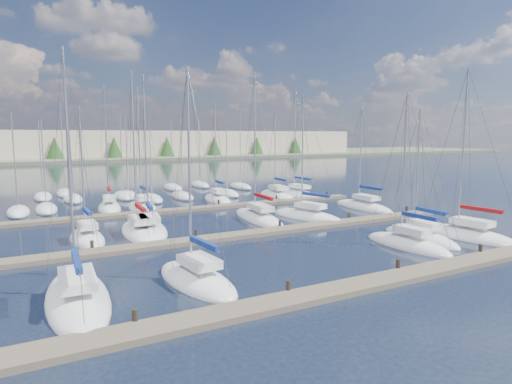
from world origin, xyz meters
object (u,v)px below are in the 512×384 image
sailboat_c (197,280)px  sailboat_k (258,218)px  sailboat_q (277,196)px  sailboat_i (139,232)px  sailboat_o (142,207)px  sailboat_r (298,194)px  sailboat_h (87,238)px  sailboat_j (149,230)px  sailboat_p (218,199)px  sailboat_b (78,298)px  sailboat_g (466,235)px  sailboat_m (363,207)px  sailboat_f (420,237)px  sailboat_e (407,244)px  sailboat_l (307,216)px  sailboat_n (109,207)px

sailboat_c → sailboat_k: (11.98, 14.64, 0.00)m
sailboat_q → sailboat_i: bearing=-142.2°
sailboat_q → sailboat_o: 18.70m
sailboat_r → sailboat_h: sailboat_r is taller
sailboat_c → sailboat_k: 18.91m
sailboat_q → sailboat_j: size_ratio=0.89×
sailboat_p → sailboat_i: bearing=-127.8°
sailboat_k → sailboat_q: bearing=57.5°
sailboat_b → sailboat_g: (30.10, -0.34, 0.01)m
sailboat_m → sailboat_k: 14.02m
sailboat_m → sailboat_o: 25.66m
sailboat_f → sailboat_o: size_ratio=0.78×
sailboat_e → sailboat_o: bearing=114.6°
sailboat_m → sailboat_g: 15.09m
sailboat_l → sailboat_o: bearing=119.6°
sailboat_m → sailboat_g: (-2.26, -14.92, 0.01)m
sailboat_e → sailboat_l: sailboat_l is taller
sailboat_o → sailboat_n: bearing=158.5°
sailboat_j → sailboat_m: bearing=10.1°
sailboat_h → sailboat_m: bearing=0.4°
sailboat_c → sailboat_n: size_ratio=0.88×
sailboat_r → sailboat_k: bearing=-138.7°
sailboat_m → sailboat_p: 18.40m
sailboat_r → sailboat_k: 18.35m
sailboat_j → sailboat_i: bearing=-153.8°
sailboat_j → sailboat_p: sailboat_j is taller
sailboat_f → sailboat_l: sailboat_l is taller
sailboat_r → sailboat_q: 3.31m
sailboat_r → sailboat_g: bearing=-95.6°
sailboat_g → sailboat_n: bearing=124.7°
sailboat_n → sailboat_p: (13.45, -0.01, -0.01)m
sailboat_o → sailboat_i: sailboat_o is taller
sailboat_p → sailboat_g: bearing=-64.1°
sailboat_m → sailboat_q: (-4.10, 12.71, -0.01)m
sailboat_h → sailboat_n: bearing=72.1°
sailboat_f → sailboat_j: size_ratio=0.79×
sailboat_n → sailboat_p: sailboat_n is taller
sailboat_g → sailboat_o: (-20.52, 26.73, 0.01)m
sailboat_e → sailboat_l: (-0.15, 13.08, -0.01)m
sailboat_m → sailboat_j: bearing=-178.1°
sailboat_r → sailboat_i: (-25.35, -13.56, 0.00)m
sailboat_i → sailboat_l: bearing=-0.1°
sailboat_f → sailboat_j: sailboat_j is taller
sailboat_p → sailboat_k: bearing=-89.9°
sailboat_r → sailboat_o: bearing=179.4°
sailboat_r → sailboat_h: size_ratio=1.34×
sailboat_g → sailboat_l: size_ratio=1.10×
sailboat_i → sailboat_k: bearing=6.4°
sailboat_r → sailboat_j: size_ratio=1.07×
sailboat_q → sailboat_h: bearing=-146.0°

